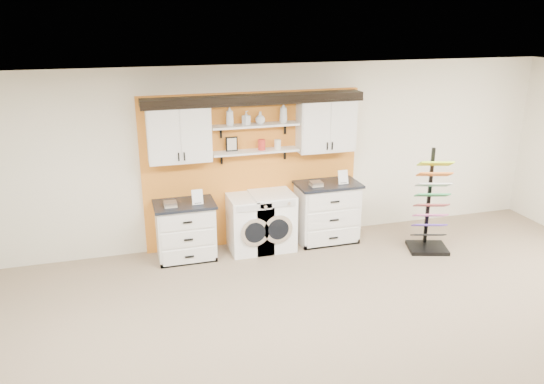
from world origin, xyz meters
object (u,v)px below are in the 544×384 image
object	(u,v)px
base_cabinet_right	(327,212)
sample_rack	(430,218)
washer	(249,223)
base_cabinet_left	(185,230)
dryer	(272,220)

from	to	relation	value
base_cabinet_right	sample_rack	world-z (taller)	sample_rack
sample_rack	washer	bearing A→B (deg)	-178.72
base_cabinet_right	washer	bearing A→B (deg)	-179.85
base_cabinet_left	washer	xyz separation A→B (m)	(0.98, -0.00, -0.00)
base_cabinet_right	base_cabinet_left	bearing A→B (deg)	180.00
washer	dryer	xyz separation A→B (m)	(0.36, -0.00, 0.01)
washer	dryer	bearing A→B (deg)	-0.00
base_cabinet_right	dryer	world-z (taller)	base_cabinet_right
base_cabinet_right	washer	xyz separation A→B (m)	(-1.28, -0.00, -0.05)
base_cabinet_right	washer	world-z (taller)	base_cabinet_right
base_cabinet_left	sample_rack	xyz separation A→B (m)	(3.65, -0.77, 0.08)
base_cabinet_left	sample_rack	size ratio (longest dim) A/B	0.56
sample_rack	base_cabinet_left	bearing A→B (deg)	-174.58
base_cabinet_left	dryer	bearing A→B (deg)	-0.15
washer	sample_rack	xyz separation A→B (m)	(2.67, -0.77, 0.08)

